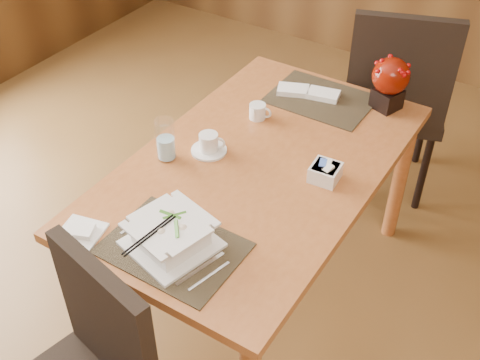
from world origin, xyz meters
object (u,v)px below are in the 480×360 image
Objects in this scene: dining_table at (258,182)px; soup_setting at (171,235)px; sugar_caddy at (325,173)px; far_chair at (395,95)px; creamer_jug at (257,111)px; water_glass at (165,140)px; coffee_cup at (209,144)px; berry_decor at (390,80)px; bread_plate at (80,233)px.

soup_setting reaches higher than dining_table.
dining_table is 0.30m from sugar_caddy.
dining_table is at bearing 58.86° from far_chair.
creamer_jug reaches higher than sugar_caddy.
dining_table is at bearing 27.37° from water_glass.
soup_setting reaches higher than coffee_cup.
far_chair is (-0.06, 0.34, -0.27)m from berry_decor.
creamer_jug is at bearing 152.93° from sugar_caddy.
far_chair is (0.52, 1.66, -0.14)m from bread_plate.
creamer_jug is at bearing 43.29° from far_chair.
berry_decor is at bearing 67.25° from dining_table.
water_glass is at bearing 91.42° from bread_plate.
coffee_cup is at bearing 80.61° from bread_plate.
coffee_cup is 0.82× the size of water_glass.
sugar_caddy is at bearing 20.18° from water_glass.
soup_setting is at bearing -103.30° from berry_decor.
soup_setting is (-0.01, -0.54, 0.15)m from dining_table.
sugar_caddy reaches higher than dining_table.
dining_table is 4.65× the size of soup_setting.
sugar_caddy is (0.47, 0.09, -0.00)m from coffee_cup.
sugar_caddy is 0.72× the size of bread_plate.
creamer_jug is (-0.17, 0.27, 0.13)m from dining_table.
soup_setting is 0.49m from water_glass.
dining_table is 0.41m from water_glass.
sugar_caddy is 0.96m from far_chair.
sugar_caddy is at bearing -90.61° from berry_decor.
sugar_caddy is 0.61m from berry_decor.
dining_table is 0.56m from soup_setting.
creamer_jug is at bearing 70.35° from water_glass.
water_glass is 0.16× the size of far_chair.
creamer_jug is at bearing 115.15° from soup_setting.
water_glass is 0.74× the size of berry_decor.
water_glass is at bearing -159.82° from sugar_caddy.
creamer_jug is 0.39× the size of berry_decor.
bread_plate is at bearing -128.75° from sugar_caddy.
soup_setting is at bearing 22.26° from bread_plate.
bread_plate is at bearing 53.32° from far_chair.
far_chair is (-0.06, 0.94, -0.17)m from sugar_caddy.
bread_plate is (-0.58, -1.31, -0.13)m from berry_decor.
water_glass is at bearing -152.63° from dining_table.
berry_decor is 0.44m from far_chair.
coffee_cup is 0.31m from creamer_jug.
sugar_caddy is (0.26, 0.05, 0.13)m from dining_table.
coffee_cup is at bearing 48.82° from far_chair.
dining_table is at bearing 103.17° from soup_setting.
water_glass is at bearing -117.60° from creamer_jug.
far_chair is at bearing 54.73° from creamer_jug.
berry_decor reaches higher than sugar_caddy.
soup_setting is 3.48× the size of creamer_jug.
sugar_caddy is 0.92m from bread_plate.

